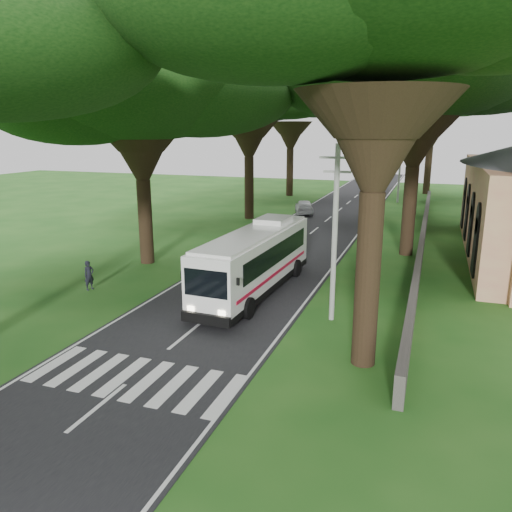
{
  "coord_description": "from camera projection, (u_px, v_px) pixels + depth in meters",
  "views": [
    {
      "loc": [
        9.5,
        -15.65,
        8.61
      ],
      "look_at": [
        1.09,
        7.93,
        2.2
      ],
      "focal_mm": 35.0,
      "sensor_mm": 36.0,
      "label": 1
    }
  ],
  "objects": [
    {
      "name": "ground",
      "position": [
        162.0,
        355.0,
        19.51
      ],
      "size": [
        140.0,
        140.0,
        0.0
      ],
      "primitive_type": "plane",
      "color": "#1B4E16",
      "rests_on": "ground"
    },
    {
      "name": "road",
      "position": [
        311.0,
        233.0,
        42.31
      ],
      "size": [
        8.0,
        120.0,
        0.04
      ],
      "primitive_type": "cube",
      "color": "black",
      "rests_on": "ground"
    },
    {
      "name": "crosswalk",
      "position": [
        133.0,
        379.0,
        17.68
      ],
      "size": [
        8.0,
        3.0,
        0.01
      ],
      "primitive_type": "cube",
      "color": "silver",
      "rests_on": "ground"
    },
    {
      "name": "property_wall",
      "position": [
        423.0,
        236.0,
        38.32
      ],
      "size": [
        0.35,
        50.0,
        1.2
      ],
      "primitive_type": "cube",
      "color": "#383533",
      "rests_on": "ground"
    },
    {
      "name": "pole_near",
      "position": [
        335.0,
        231.0,
        22.15
      ],
      "size": [
        1.6,
        0.24,
        8.0
      ],
      "color": "gray",
      "rests_on": "ground"
    },
    {
      "name": "pole_mid",
      "position": [
        382.0,
        185.0,
        40.4
      ],
      "size": [
        1.6,
        0.24,
        8.0
      ],
      "color": "gray",
      "rests_on": "ground"
    },
    {
      "name": "pole_far",
      "position": [
        400.0,
        167.0,
        58.65
      ],
      "size": [
        1.6,
        0.24,
        8.0
      ],
      "color": "gray",
      "rests_on": "ground"
    },
    {
      "name": "tree_l_mida",
      "position": [
        138.0,
        90.0,
        30.35
      ],
      "size": [
        15.19,
        15.19,
        14.22
      ],
      "color": "black",
      "rests_on": "ground"
    },
    {
      "name": "tree_l_midb",
      "position": [
        249.0,
        90.0,
        46.32
      ],
      "size": [
        14.21,
        14.21,
        15.23
      ],
      "color": "black",
      "rests_on": "ground"
    },
    {
      "name": "tree_l_far",
      "position": [
        291.0,
        99.0,
        63.02
      ],
      "size": [
        12.58,
        12.58,
        15.16
      ],
      "color": "black",
      "rests_on": "ground"
    },
    {
      "name": "tree_r_mida",
      "position": [
        420.0,
        67.0,
        32.06
      ],
      "size": [
        16.03,
        16.03,
        15.93
      ],
      "color": "black",
      "rests_on": "ground"
    },
    {
      "name": "tree_r_midb",
      "position": [
        422.0,
        80.0,
        48.45
      ],
      "size": [
        13.99,
        13.99,
        16.36
      ],
      "color": "black",
      "rests_on": "ground"
    },
    {
      "name": "tree_r_far",
      "position": [
        434.0,
        96.0,
        64.67
      ],
      "size": [
        14.26,
        14.26,
        15.94
      ],
      "color": "black",
      "rests_on": "ground"
    },
    {
      "name": "coach_bus",
      "position": [
        256.0,
        259.0,
        26.7
      ],
      "size": [
        3.05,
        11.49,
        3.36
      ],
      "rotation": [
        0.0,
        0.0,
        -0.04
      ],
      "color": "white",
      "rests_on": "ground"
    },
    {
      "name": "distant_car_a",
      "position": [
        304.0,
        207.0,
        51.49
      ],
      "size": [
        3.0,
        4.68,
        1.48
      ],
      "primitive_type": "imported",
      "rotation": [
        0.0,
        0.0,
        3.45
      ],
      "color": "silver",
      "rests_on": "road"
    },
    {
      "name": "distant_car_c",
      "position": [
        377.0,
        185.0,
        71.85
      ],
      "size": [
        2.55,
        4.55,
        1.25
      ],
      "primitive_type": "imported",
      "rotation": [
        0.0,
        0.0,
        2.94
      ],
      "color": "#9C3816",
      "rests_on": "road"
    },
    {
      "name": "pedestrian",
      "position": [
        89.0,
        275.0,
        27.28
      ],
      "size": [
        0.56,
        0.69,
        1.63
      ],
      "primitive_type": "imported",
      "rotation": [
        0.0,
        0.0,
        1.25
      ],
      "color": "black",
      "rests_on": "ground"
    }
  ]
}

